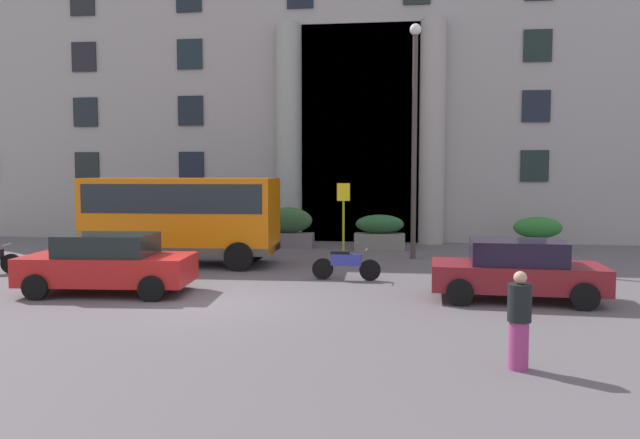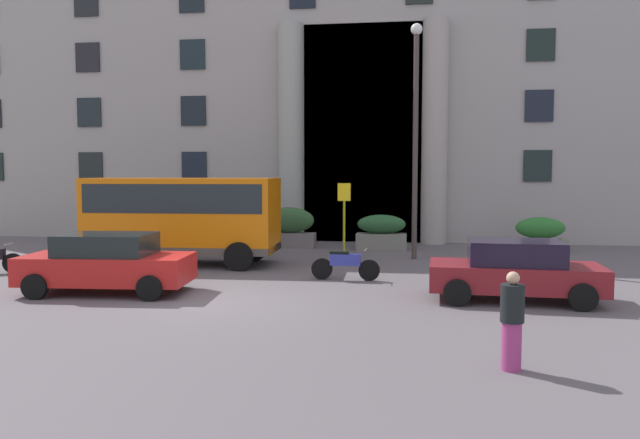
# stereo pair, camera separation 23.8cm
# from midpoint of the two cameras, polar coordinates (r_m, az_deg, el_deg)

# --- Properties ---
(ground_plane) EXTENTS (80.00, 64.00, 0.12)m
(ground_plane) POSITION_cam_midpoint_polar(r_m,az_deg,el_deg) (14.73, -10.15, -7.79)
(ground_plane) COLOR #595357
(office_building_facade) EXTENTS (37.58, 9.79, 15.15)m
(office_building_facade) POSITION_cam_midpoint_polar(r_m,az_deg,el_deg) (31.83, -0.76, 12.57)
(office_building_facade) COLOR #9A9693
(office_building_facade) RESTS_ON ground_plane
(orange_minibus) EXTENTS (6.23, 2.60, 2.86)m
(orange_minibus) POSITION_cam_midpoint_polar(r_m,az_deg,el_deg) (20.55, -13.12, 0.56)
(orange_minibus) COLOR orange
(orange_minibus) RESTS_ON ground_plane
(bus_stop_sign) EXTENTS (0.44, 0.08, 2.68)m
(bus_stop_sign) POSITION_cam_midpoint_polar(r_m,az_deg,el_deg) (20.79, 1.88, 0.59)
(bus_stop_sign) COLOR #949F18
(bus_stop_sign) RESTS_ON ground_plane
(hedge_planter_entrance_left) EXTENTS (1.84, 0.90, 1.32)m
(hedge_planter_entrance_left) POSITION_cam_midpoint_polar(r_m,az_deg,el_deg) (26.04, -14.87, -1.05)
(hedge_planter_entrance_left) COLOR slate
(hedge_planter_entrance_left) RESTS_ON ground_plane
(hedge_planter_east) EXTENTS (1.98, 0.81, 1.39)m
(hedge_planter_east) POSITION_cam_midpoint_polar(r_m,az_deg,el_deg) (24.17, 5.33, -1.25)
(hedge_planter_east) COLOR slate
(hedge_planter_east) RESTS_ON ground_plane
(hedge_planter_far_west) EXTENTS (1.94, 0.88, 1.32)m
(hedge_planter_far_west) POSITION_cam_midpoint_polar(r_m,az_deg,el_deg) (25.12, 19.47, -1.34)
(hedge_planter_far_west) COLOR gray
(hedge_planter_far_west) RESTS_ON ground_plane
(hedge_planter_west) EXTENTS (2.14, 0.74, 1.64)m
(hedge_planter_west) POSITION_cam_midpoint_polar(r_m,az_deg,el_deg) (24.83, -3.36, -0.81)
(hedge_planter_west) COLOR slate
(hedge_planter_west) RESTS_ON ground_plane
(parked_hatchback_near) EXTENTS (4.26, 2.20, 1.50)m
(parked_hatchback_near) POSITION_cam_midpoint_polar(r_m,az_deg,el_deg) (16.24, -19.65, -3.89)
(parked_hatchback_near) COLOR red
(parked_hatchback_near) RESTS_ON ground_plane
(parked_compact_extra) EXTENTS (4.04, 2.11, 1.44)m
(parked_compact_extra) POSITION_cam_midpoint_polar(r_m,az_deg,el_deg) (15.17, 17.50, -4.52)
(parked_compact_extra) COLOR maroon
(parked_compact_extra) RESTS_ON ground_plane
(scooter_by_planter) EXTENTS (1.95, 0.55, 0.89)m
(scooter_by_planter) POSITION_cam_midpoint_polar(r_m,az_deg,el_deg) (17.27, 1.94, -4.19)
(scooter_by_planter) COLOR black
(scooter_by_planter) RESTS_ON ground_plane
(pedestrian_child_trailing) EXTENTS (0.36, 0.36, 1.53)m
(pedestrian_child_trailing) POSITION_cam_midpoint_polar(r_m,az_deg,el_deg) (9.90, 17.51, -9.03)
(pedestrian_child_trailing) COLOR #9D3571
(pedestrian_child_trailing) RESTS_ON ground_plane
(lamppost_plaza_centre) EXTENTS (0.40, 0.40, 8.16)m
(lamppost_plaza_centre) POSITION_cam_midpoint_polar(r_m,az_deg,el_deg) (21.67, 8.53, 8.80)
(lamppost_plaza_centre) COLOR #3F3530
(lamppost_plaza_centre) RESTS_ON ground_plane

